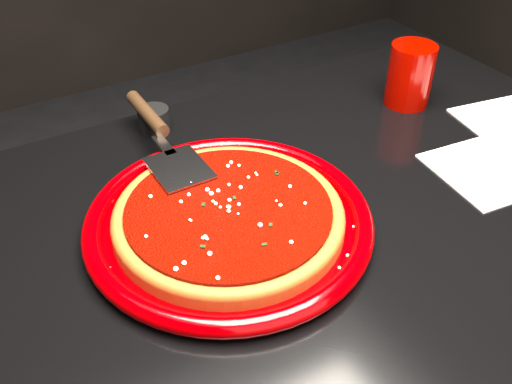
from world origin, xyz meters
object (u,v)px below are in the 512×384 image
cup (410,75)px  ramekin (154,120)px  plate (229,221)px  table (297,380)px  pizza_server (163,136)px

cup → ramekin: cup is taller
plate → table: bearing=-22.9°
table → pizza_server: pizza_server is taller
plate → pizza_server: pizza_server is taller
table → ramekin: size_ratio=22.48×
pizza_server → cup: (0.46, -0.05, 0.01)m
pizza_server → plate: bearing=-87.0°
table → ramekin: ramekin is taller
table → pizza_server: bearing=115.5°
table → ramekin: bearing=105.3°
table → cup: (0.35, 0.19, 0.43)m
pizza_server → cup: 0.46m
plate → cup: bearing=18.1°
cup → ramekin: bearing=161.8°
plate → cup: cup is taller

